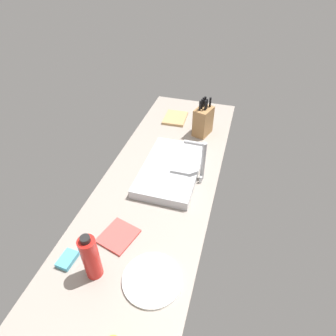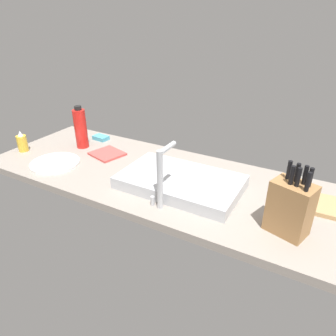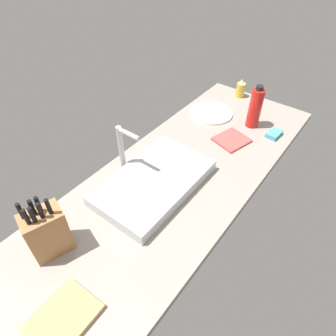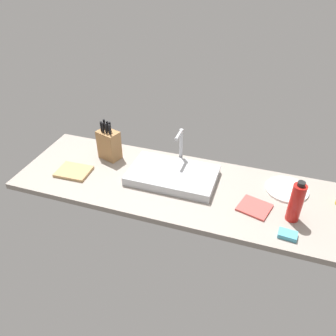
% 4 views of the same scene
% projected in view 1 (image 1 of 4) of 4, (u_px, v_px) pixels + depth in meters
% --- Properties ---
extents(countertop_slab, '(1.95, 0.64, 0.04)m').
position_uv_depth(countertop_slab, '(161.00, 179.00, 1.66)').
color(countertop_slab, gray).
rests_on(countertop_slab, ground).
extents(sink_basin, '(0.52, 0.32, 0.05)m').
position_uv_depth(sink_basin, '(171.00, 169.00, 1.66)').
color(sink_basin, '#B7BABF').
rests_on(sink_basin, countertop_slab).
extents(faucet, '(0.06, 0.12, 0.24)m').
position_uv_depth(faucet, '(201.00, 159.00, 1.55)').
color(faucet, '#B7BABF').
rests_on(faucet, countertop_slab).
extents(knife_block, '(0.16, 0.13, 0.26)m').
position_uv_depth(knife_block, '(203.00, 121.00, 1.93)').
color(knife_block, '#9E7042').
rests_on(knife_block, countertop_slab).
extents(cutting_board, '(0.21, 0.17, 0.02)m').
position_uv_depth(cutting_board, '(175.00, 118.00, 2.14)').
color(cutting_board, tan).
rests_on(cutting_board, countertop_slab).
extents(water_bottle, '(0.07, 0.07, 0.24)m').
position_uv_depth(water_bottle, '(91.00, 257.00, 1.12)').
color(water_bottle, red).
rests_on(water_bottle, countertop_slab).
extents(dinner_plate, '(0.25, 0.25, 0.01)m').
position_uv_depth(dinner_plate, '(152.00, 279.00, 1.16)').
color(dinner_plate, white).
rests_on(dinner_plate, countertop_slab).
extents(dish_towel, '(0.20, 0.19, 0.01)m').
position_uv_depth(dish_towel, '(118.00, 236.00, 1.33)').
color(dish_towel, '#CC4C47').
rests_on(dish_towel, countertop_slab).
extents(dish_sponge, '(0.09, 0.07, 0.02)m').
position_uv_depth(dish_sponge, '(67.00, 259.00, 1.23)').
color(dish_sponge, '#4CA3BC').
rests_on(dish_sponge, countertop_slab).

